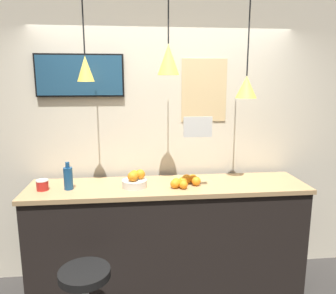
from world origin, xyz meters
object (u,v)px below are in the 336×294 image
Objects in this scene: juice_bottle at (68,178)px; spread_jar at (42,185)px; fruit_bowl at (135,180)px; mounted_tv at (80,75)px.

spread_jar is (-0.22, -0.00, -0.06)m from juice_bottle.
spread_jar is at bearing 179.80° from fruit_bowl.
mounted_tv reaches higher than fruit_bowl.
spread_jar is 0.13× the size of mounted_tv.
fruit_bowl is 2.17× the size of spread_jar.
juice_bottle reaches higher than fruit_bowl.
fruit_bowl is 0.57m from juice_bottle.
spread_jar is (-0.79, 0.00, -0.02)m from fruit_bowl.
mounted_tv reaches higher than juice_bottle.
juice_bottle is at bearing 0.00° from spread_jar.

